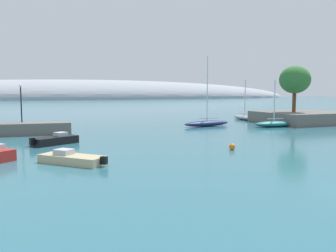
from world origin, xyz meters
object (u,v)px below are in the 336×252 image
at_px(motorboat_black_alongside_breakwater, 55,140).
at_px(mooring_buoy_orange, 232,147).
at_px(sailboat_navy_outer_mooring, 207,123).
at_px(harbor_lamp_post, 21,99).
at_px(tree_clump_shore, 295,80).
at_px(sailboat_teal_near_shore, 274,124).
at_px(sailboat_grey_mid_mooring, 245,117).
at_px(motorboat_sand_outer, 72,159).

relative_size(motorboat_black_alongside_breakwater, mooring_buoy_orange, 8.43).
distance_m(sailboat_navy_outer_mooring, harbor_lamp_post, 26.90).
distance_m(tree_clump_shore, sailboat_navy_outer_mooring, 17.38).
bearing_deg(sailboat_teal_near_shore, sailboat_grey_mid_mooring, -99.15).
height_order(tree_clump_shore, sailboat_teal_near_shore, tree_clump_shore).
xyz_separation_m(sailboat_teal_near_shore, sailboat_grey_mid_mooring, (3.79, 13.12, -0.02)).
bearing_deg(motorboat_black_alongside_breakwater, motorboat_sand_outer, -116.62).
relative_size(sailboat_navy_outer_mooring, motorboat_black_alongside_breakwater, 2.19).
bearing_deg(sailboat_grey_mid_mooring, tree_clump_shore, 23.39).
bearing_deg(motorboat_black_alongside_breakwater, tree_clump_shore, -15.60).
distance_m(tree_clump_shore, mooring_buoy_orange, 31.81).
distance_m(sailboat_teal_near_shore, motorboat_sand_outer, 35.92).
xyz_separation_m(tree_clump_shore, motorboat_sand_outer, (-38.99, -19.68, -7.00)).
bearing_deg(motorboat_sand_outer, sailboat_teal_near_shore, -106.21).
bearing_deg(tree_clump_shore, motorboat_sand_outer, -153.22).
relative_size(motorboat_sand_outer, harbor_lamp_post, 1.05).
bearing_deg(harbor_lamp_post, sailboat_teal_near_shore, -7.97).
distance_m(tree_clump_shore, sailboat_teal_near_shore, 10.34).
relative_size(motorboat_black_alongside_breakwater, harbor_lamp_post, 1.03).
bearing_deg(harbor_lamp_post, mooring_buoy_orange, -48.71).
bearing_deg(sailboat_navy_outer_mooring, harbor_lamp_post, -7.37).
relative_size(sailboat_teal_near_shore, harbor_lamp_post, 1.49).
xyz_separation_m(tree_clump_shore, motorboat_black_alongside_breakwater, (-39.38, -9.19, -6.92)).
height_order(sailboat_teal_near_shore, motorboat_black_alongside_breakwater, sailboat_teal_near_shore).
height_order(sailboat_teal_near_shore, mooring_buoy_orange, sailboat_teal_near_shore).
distance_m(motorboat_sand_outer, mooring_buoy_orange, 14.53).
bearing_deg(motorboat_sand_outer, sailboat_navy_outer_mooring, -90.68).
distance_m(sailboat_teal_near_shore, harbor_lamp_post, 36.17).
distance_m(tree_clump_shore, sailboat_grey_mid_mooring, 12.27).
height_order(tree_clump_shore, motorboat_sand_outer, tree_clump_shore).
height_order(mooring_buoy_orange, harbor_lamp_post, harbor_lamp_post).
xyz_separation_m(sailboat_navy_outer_mooring, motorboat_sand_outer, (-23.06, -21.04, -0.17)).
bearing_deg(sailboat_grey_mid_mooring, mooring_buoy_orange, -31.24).
xyz_separation_m(sailboat_navy_outer_mooring, mooring_buoy_orange, (-8.54, -20.42, -0.23)).
height_order(sailboat_teal_near_shore, motorboat_sand_outer, sailboat_teal_near_shore).
bearing_deg(tree_clump_shore, motorboat_black_alongside_breakwater, -166.86).
bearing_deg(motorboat_black_alongside_breakwater, sailboat_navy_outer_mooring, -4.51).
height_order(tree_clump_shore, motorboat_black_alongside_breakwater, tree_clump_shore).
distance_m(sailboat_teal_near_shore, mooring_buoy_orange, 23.47).
xyz_separation_m(motorboat_sand_outer, harbor_lamp_post, (-3.56, 21.21, 4.06)).
bearing_deg(mooring_buoy_orange, sailboat_grey_mid_mooring, 53.41).
xyz_separation_m(tree_clump_shore, harbor_lamp_post, (-42.55, 1.53, -2.94)).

